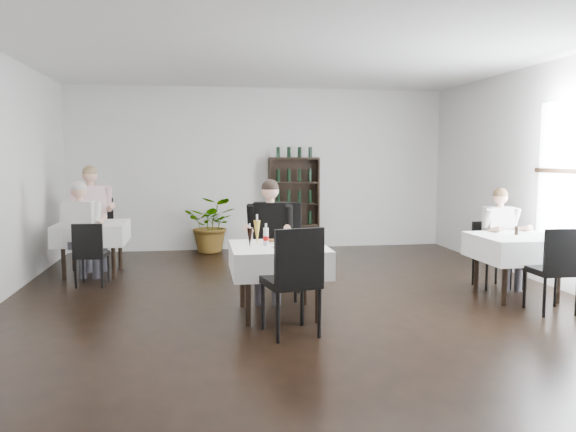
# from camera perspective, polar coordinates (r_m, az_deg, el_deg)

# --- Properties ---
(room_shell) EXTENTS (9.00, 9.00, 9.00)m
(room_shell) POSITION_cam_1_polar(r_m,az_deg,el_deg) (6.09, 1.81, 3.85)
(room_shell) COLOR black
(room_shell) RESTS_ON ground
(wine_shelf) EXTENTS (0.90, 0.28, 1.75)m
(wine_shelf) POSITION_cam_1_polar(r_m,az_deg,el_deg) (10.48, 0.60, 1.21)
(wine_shelf) COLOR black
(wine_shelf) RESTS_ON ground
(main_table) EXTENTS (1.03, 1.03, 0.77)m
(main_table) POSITION_cam_1_polar(r_m,az_deg,el_deg) (6.14, -0.98, -4.39)
(main_table) COLOR black
(main_table) RESTS_ON ground
(left_table) EXTENTS (0.98, 0.98, 0.77)m
(left_table) POSITION_cam_1_polar(r_m,az_deg,el_deg) (8.69, -19.26, -1.64)
(left_table) COLOR black
(left_table) RESTS_ON ground
(right_table) EXTENTS (0.98, 0.98, 0.77)m
(right_table) POSITION_cam_1_polar(r_m,az_deg,el_deg) (7.44, 22.23, -3.00)
(right_table) COLOR black
(right_table) RESTS_ON ground
(potted_tree) EXTENTS (1.08, 0.99, 1.02)m
(potted_tree) POSITION_cam_1_polar(r_m,az_deg,el_deg) (10.25, -7.72, -0.85)
(potted_tree) COLOR #255D20
(potted_tree) RESTS_ON ground
(main_chair_far) EXTENTS (0.64, 0.65, 1.16)m
(main_chair_far) POSITION_cam_1_polar(r_m,az_deg,el_deg) (6.98, -0.90, -2.78)
(main_chair_far) COLOR black
(main_chair_far) RESTS_ON ground
(main_chair_near) EXTENTS (0.58, 0.59, 1.07)m
(main_chair_near) POSITION_cam_1_polar(r_m,az_deg,el_deg) (5.40, 0.62, -5.95)
(main_chair_near) COLOR black
(main_chair_near) RESTS_ON ground
(left_chair_far) EXTENTS (0.55, 0.56, 1.07)m
(left_chair_far) POSITION_cam_1_polar(r_m,az_deg,el_deg) (9.40, -18.76, -1.11)
(left_chair_far) COLOR black
(left_chair_far) RESTS_ON ground
(left_chair_near) EXTENTS (0.43, 0.43, 0.86)m
(left_chair_near) POSITION_cam_1_polar(r_m,az_deg,el_deg) (7.93, -19.46, -3.31)
(left_chair_near) COLOR black
(left_chair_near) RESTS_ON ground
(right_chair_far) EXTENTS (0.41, 0.41, 0.87)m
(right_chair_far) POSITION_cam_1_polar(r_m,az_deg,el_deg) (7.97, 19.78, -3.24)
(right_chair_far) COLOR black
(right_chair_far) RESTS_ON ground
(right_chair_near) EXTENTS (0.45, 0.45, 0.97)m
(right_chair_near) POSITION_cam_1_polar(r_m,az_deg,el_deg) (6.84, 25.58, -4.49)
(right_chair_near) COLOR black
(right_chair_near) RESTS_ON ground
(diner_main) EXTENTS (0.60, 0.63, 1.46)m
(diner_main) POSITION_cam_1_polar(r_m,az_deg,el_deg) (6.79, -1.87, -1.45)
(diner_main) COLOR #3F3F47
(diner_main) RESTS_ON ground
(diner_left_far) EXTENTS (0.67, 0.72, 1.60)m
(diner_left_far) POSITION_cam_1_polar(r_m,az_deg,el_deg) (9.17, -19.30, 0.67)
(diner_left_far) COLOR #3F3F47
(diner_left_far) RESTS_ON ground
(diner_left_near) EXTENTS (0.56, 0.57, 1.41)m
(diner_left_near) POSITION_cam_1_polar(r_m,az_deg,el_deg) (8.15, -20.23, -0.77)
(diner_left_near) COLOR #3F3F47
(diner_left_near) RESTS_ON ground
(diner_right_far) EXTENTS (0.52, 0.52, 1.33)m
(diner_right_far) POSITION_cam_1_polar(r_m,az_deg,el_deg) (7.92, 20.91, -1.34)
(diner_right_far) COLOR #3F3F47
(diner_right_far) RESTS_ON ground
(plate_far) EXTENTS (0.30, 0.30, 0.08)m
(plate_far) POSITION_cam_1_polar(r_m,az_deg,el_deg) (6.32, -1.28, -2.56)
(plate_far) COLOR white
(plate_far) RESTS_ON main_table
(plate_near) EXTENTS (0.29, 0.29, 0.08)m
(plate_near) POSITION_cam_1_polar(r_m,az_deg,el_deg) (5.91, -0.13, -3.17)
(plate_near) COLOR white
(plate_near) RESTS_ON main_table
(pilsner_dark) EXTENTS (0.06, 0.06, 0.26)m
(pilsner_dark) POSITION_cam_1_polar(r_m,az_deg,el_deg) (5.98, -3.90, -2.21)
(pilsner_dark) COLOR black
(pilsner_dark) RESTS_ON main_table
(pilsner_lager) EXTENTS (0.08, 0.08, 0.34)m
(pilsner_lager) POSITION_cam_1_polar(r_m,az_deg,el_deg) (6.15, -3.16, -1.67)
(pilsner_lager) COLOR gold
(pilsner_lager) RESTS_ON main_table
(coke_bottle) EXTENTS (0.06, 0.06, 0.25)m
(coke_bottle) POSITION_cam_1_polar(r_m,az_deg,el_deg) (6.07, -2.25, -2.13)
(coke_bottle) COLOR silver
(coke_bottle) RESTS_ON main_table
(napkin_cutlery) EXTENTS (0.22, 0.23, 0.02)m
(napkin_cutlery) POSITION_cam_1_polar(r_m,az_deg,el_deg) (5.91, 2.07, -3.27)
(napkin_cutlery) COLOR black
(napkin_cutlery) RESTS_ON main_table
(pepper_mill) EXTENTS (0.05, 0.05, 0.11)m
(pepper_mill) POSITION_cam_1_polar(r_m,az_deg,el_deg) (7.48, 22.20, -1.38)
(pepper_mill) COLOR black
(pepper_mill) RESTS_ON right_table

